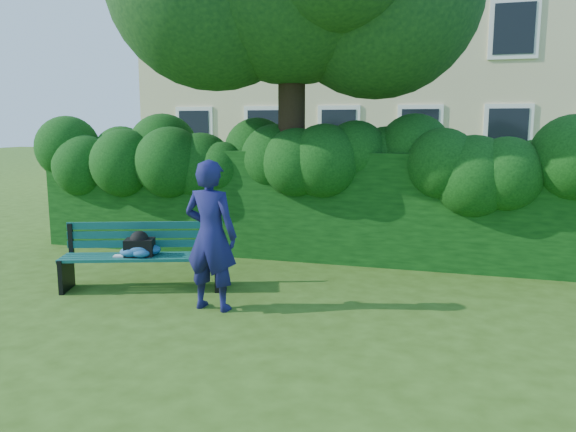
% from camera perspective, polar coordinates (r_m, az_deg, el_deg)
% --- Properties ---
extents(ground, '(80.00, 80.00, 0.00)m').
position_cam_1_polar(ground, '(7.63, -1.30, -7.76)').
color(ground, '#335115').
rests_on(ground, ground).
extents(apartment_building, '(16.00, 8.08, 12.00)m').
position_cam_1_polar(apartment_building, '(21.38, 10.96, 19.28)').
color(apartment_building, '#C8B586').
rests_on(apartment_building, ground).
extents(hedge, '(10.00, 1.00, 1.80)m').
position_cam_1_polar(hedge, '(9.51, 2.76, 1.20)').
color(hedge, black).
rests_on(hedge, ground).
extents(park_bench, '(2.21, 1.24, 0.89)m').
position_cam_1_polar(park_bench, '(7.96, -14.66, -3.61)').
color(park_bench, '#0F494C').
rests_on(park_bench, ground).
extents(man_reading, '(0.70, 0.48, 1.83)m').
position_cam_1_polar(man_reading, '(6.81, -7.85, -1.98)').
color(man_reading, '#171852').
rests_on(man_reading, ground).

